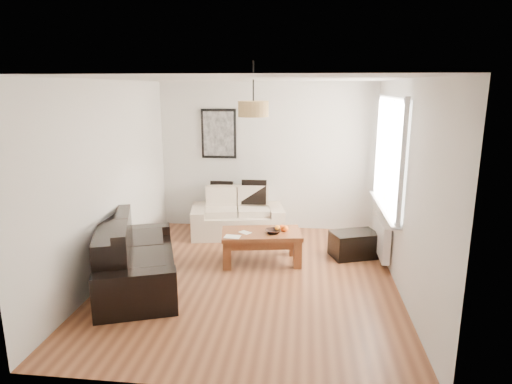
# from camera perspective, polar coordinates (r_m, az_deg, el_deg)

# --- Properties ---
(floor) EXTENTS (4.50, 4.50, 0.00)m
(floor) POSITION_cam_1_polar(r_m,az_deg,el_deg) (6.02, -0.67, -11.12)
(floor) COLOR brown
(floor) RESTS_ON ground
(ceiling) EXTENTS (3.80, 4.50, 0.00)m
(ceiling) POSITION_cam_1_polar(r_m,az_deg,el_deg) (5.47, -0.74, 14.48)
(ceiling) COLOR white
(ceiling) RESTS_ON floor
(wall_back) EXTENTS (3.80, 0.04, 2.60)m
(wall_back) POSITION_cam_1_polar(r_m,az_deg,el_deg) (7.80, 1.39, 4.61)
(wall_back) COLOR silver
(wall_back) RESTS_ON floor
(wall_front) EXTENTS (3.80, 0.04, 2.60)m
(wall_front) POSITION_cam_1_polar(r_m,az_deg,el_deg) (3.47, -5.44, -6.94)
(wall_front) COLOR silver
(wall_front) RESTS_ON floor
(wall_left) EXTENTS (0.04, 4.50, 2.60)m
(wall_left) POSITION_cam_1_polar(r_m,az_deg,el_deg) (6.13, -18.61, 1.44)
(wall_left) COLOR silver
(wall_left) RESTS_ON floor
(wall_right) EXTENTS (0.04, 4.50, 2.60)m
(wall_right) POSITION_cam_1_polar(r_m,az_deg,el_deg) (5.69, 18.65, 0.53)
(wall_right) COLOR silver
(wall_right) RESTS_ON floor
(window_bay) EXTENTS (0.14, 1.90, 1.60)m
(window_bay) POSITION_cam_1_polar(r_m,az_deg,el_deg) (6.40, 17.06, 4.76)
(window_bay) COLOR white
(window_bay) RESTS_ON wall_right
(radiator) EXTENTS (0.10, 0.90, 0.52)m
(radiator) POSITION_cam_1_polar(r_m,az_deg,el_deg) (6.67, 16.00, -5.62)
(radiator) COLOR white
(radiator) RESTS_ON wall_right
(poster) EXTENTS (0.62, 0.04, 0.87)m
(poster) POSITION_cam_1_polar(r_m,az_deg,el_deg) (7.84, -4.86, 7.56)
(poster) COLOR black
(poster) RESTS_ON wall_back
(pendant_shade) EXTENTS (0.40, 0.40, 0.20)m
(pendant_shade) POSITION_cam_1_polar(r_m,az_deg,el_deg) (5.77, -0.35, 10.76)
(pendant_shade) COLOR tan
(pendant_shade) RESTS_ON ceiling
(loveseat_cream) EXTENTS (1.69, 1.12, 0.77)m
(loveseat_cream) POSITION_cam_1_polar(r_m,az_deg,el_deg) (7.60, -2.44, -2.70)
(loveseat_cream) COLOR beige
(loveseat_cream) RESTS_ON floor
(sofa_leather) EXTENTS (1.50, 2.08, 0.81)m
(sofa_leather) POSITION_cam_1_polar(r_m,az_deg,el_deg) (5.87, -15.26, -7.94)
(sofa_leather) COLOR black
(sofa_leather) RESTS_ON floor
(coffee_table) EXTENTS (1.23, 0.80, 0.47)m
(coffee_table) POSITION_cam_1_polar(r_m,az_deg,el_deg) (6.45, 0.70, -7.15)
(coffee_table) COLOR brown
(coffee_table) RESTS_ON floor
(ottoman) EXTENTS (0.78, 0.64, 0.38)m
(ottoman) POSITION_cam_1_polar(r_m,az_deg,el_deg) (6.82, 12.62, -6.66)
(ottoman) COLOR black
(ottoman) RESTS_ON floor
(cushion_left) EXTENTS (0.40, 0.13, 0.40)m
(cushion_left) POSITION_cam_1_polar(r_m,az_deg,el_deg) (7.75, -4.48, -0.04)
(cushion_left) COLOR black
(cushion_left) RESTS_ON loveseat_cream
(cushion_right) EXTENTS (0.44, 0.15, 0.43)m
(cushion_right) POSITION_cam_1_polar(r_m,az_deg,el_deg) (7.66, -0.25, -0.03)
(cushion_right) COLOR black
(cushion_right) RESTS_ON loveseat_cream
(fruit_bowl) EXTENTS (0.27, 0.27, 0.06)m
(fruit_bowl) POSITION_cam_1_polar(r_m,az_deg,el_deg) (6.30, 2.25, -5.14)
(fruit_bowl) COLOR black
(fruit_bowl) RESTS_ON coffee_table
(orange_a) EXTENTS (0.10, 0.10, 0.09)m
(orange_a) POSITION_cam_1_polar(r_m,az_deg,el_deg) (6.42, 3.40, -4.68)
(orange_a) COLOR #FF5815
(orange_a) RESTS_ON fruit_bowl
(orange_b) EXTENTS (0.10, 0.10, 0.09)m
(orange_b) POSITION_cam_1_polar(r_m,az_deg,el_deg) (6.39, 3.82, -4.76)
(orange_b) COLOR orange
(orange_b) RESTS_ON fruit_bowl
(orange_c) EXTENTS (0.09, 0.09, 0.09)m
(orange_c) POSITION_cam_1_polar(r_m,az_deg,el_deg) (6.40, 2.84, -4.72)
(orange_c) COLOR orange
(orange_c) RESTS_ON fruit_bowl
(papers) EXTENTS (0.23, 0.17, 0.01)m
(papers) POSITION_cam_1_polar(r_m,az_deg,el_deg) (6.16, -3.08, -5.81)
(papers) COLOR silver
(papers) RESTS_ON coffee_table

